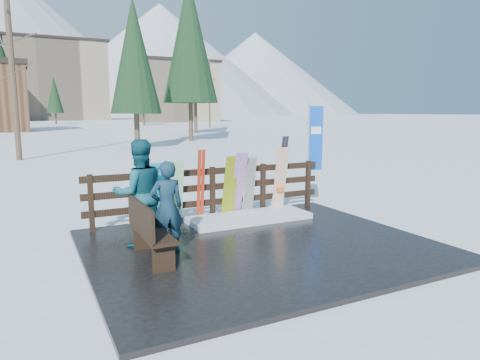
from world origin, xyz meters
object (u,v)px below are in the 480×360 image
snowboard_0 (157,195)px  snowboard_3 (238,185)px  snowboard_1 (176,193)px  snowboard_2 (230,187)px  snowboard_5 (280,180)px  bench (148,229)px  snowboard_4 (249,186)px  rental_flag (314,142)px  person_back (140,193)px  person_front (167,207)px

snowboard_0 → snowboard_3: snowboard_3 is taller
snowboard_3 → snowboard_0: bearing=-180.0°
snowboard_1 → snowboard_2: size_ratio=0.96×
snowboard_0 → snowboard_5: bearing=0.0°
bench → snowboard_4: snowboard_4 is taller
snowboard_0 → rental_flag: 4.24m
snowboard_5 → person_back: (-3.59, -1.12, 0.17)m
snowboard_1 → person_front: person_front is taller
snowboard_0 → person_front: bearing=-100.0°
snowboard_2 → snowboard_5: (1.32, 0.00, 0.07)m
person_front → person_back: size_ratio=0.83×
snowboard_4 → snowboard_0: bearing=180.0°
snowboard_0 → rental_flag: bearing=3.7°
snowboard_2 → snowboard_3: snowboard_3 is taller
snowboard_3 → rental_flag: size_ratio=0.59×
snowboard_3 → snowboard_5: (1.11, -0.00, 0.03)m
snowboard_3 → person_back: 2.73m
person_front → person_back: 0.68m
rental_flag → snowboard_0: bearing=-176.3°
snowboard_0 → snowboard_3: bearing=0.0°
snowboard_0 → bench: bearing=-109.8°
bench → snowboard_1: bearing=60.2°
snowboard_3 → person_front: (-2.17, -1.70, 0.04)m
snowboard_0 → snowboard_2: (1.66, 0.00, 0.03)m
snowboard_2 → person_front: bearing=-139.2°
snowboard_0 → snowboard_4: size_ratio=1.02×
snowboard_2 → person_front: size_ratio=0.92×
bench → snowboard_2: snowboard_2 is taller
person_front → person_back: person_back is taller
snowboard_0 → snowboard_1: 0.41m
snowboard_0 → person_front: person_front is taller
snowboard_1 → person_front: 1.84m
bench → snowboard_0: bearing=70.2°
snowboard_1 → snowboard_5: size_ratio=0.89×
snowboard_1 → snowboard_4: 1.75m
snowboard_4 → rental_flag: 2.19m
snowboard_2 → snowboard_5: snowboard_5 is taller
snowboard_1 → snowboard_3: size_ratio=0.90×
bench → rental_flag: size_ratio=0.58×
snowboard_0 → snowboard_5: 2.99m
snowboard_1 → snowboard_5: 2.58m
bench → person_back: bearing=84.0°
snowboard_0 → snowboard_2: snowboard_2 is taller
bench → person_back: person_back is taller
snowboard_5 → bench: bearing=-152.4°
snowboard_4 → person_back: 2.99m
snowboard_3 → rental_flag: bearing=6.8°
snowboard_4 → person_front: 2.99m
bench → person_front: bearing=29.9°
snowboard_4 → rental_flag: (1.97, 0.27, 0.93)m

